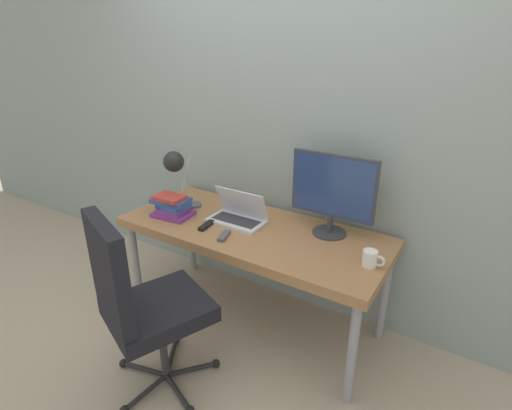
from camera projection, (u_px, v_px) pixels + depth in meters
The scene contains 11 objects.
ground_plane at pixel (223, 351), 2.50m from camera, with size 12.00×12.00×0.00m, color tan.
wall_back at pixel (287, 122), 2.59m from camera, with size 8.00×0.05×2.60m.
desk at pixel (253, 236), 2.52m from camera, with size 1.69×0.71×0.71m.
laptop at pixel (238, 215), 2.57m from camera, with size 0.36×0.21×0.21m.
monitor at pixel (333, 191), 2.32m from camera, with size 0.51×0.20×0.50m.
desk_lamp at pixel (176, 166), 2.57m from camera, with size 0.13×0.29×0.43m.
office_chair at pixel (141, 300), 2.02m from camera, with size 0.60×0.63×1.06m.
book_stack at pixel (172, 206), 2.63m from camera, with size 0.27×0.21×0.15m.
tv_remote at pixel (224, 236), 2.38m from camera, with size 0.08×0.14×0.02m.
media_remote at pixel (206, 225), 2.51m from camera, with size 0.06×0.14×0.02m.
mug at pixel (371, 259), 2.07m from camera, with size 0.12×0.08×0.09m.
Camera 1 is at (1.21, -1.53, 1.82)m, focal length 28.00 mm.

